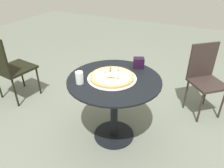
{
  "coord_description": "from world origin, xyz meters",
  "views": [
    {
      "loc": [
        -0.77,
        1.61,
        1.7
      ],
      "look_at": [
        0.03,
        -0.01,
        0.65
      ],
      "focal_mm": 34.33,
      "sensor_mm": 36.0,
      "label": 1
    }
  ],
  "objects_px": {
    "pizza_server": "(110,72)",
    "napkin_dispenser": "(139,63)",
    "drinking_cup": "(79,78)",
    "patio_chair_far": "(205,75)",
    "patio_table": "(114,95)",
    "pizza_on_tray": "(112,77)",
    "patio_chair_corner": "(8,65)"
  },
  "relations": [
    {
      "from": "pizza_server",
      "to": "napkin_dispenser",
      "type": "xyz_separation_m",
      "value": [
        -0.18,
        -0.3,
        0.0
      ]
    },
    {
      "from": "drinking_cup",
      "to": "patio_chair_far",
      "type": "height_order",
      "value": "patio_chair_far"
    },
    {
      "from": "patio_table",
      "to": "patio_chair_far",
      "type": "distance_m",
      "value": 1.19
    },
    {
      "from": "pizza_server",
      "to": "patio_chair_far",
      "type": "bearing_deg",
      "value": -133.18
    },
    {
      "from": "pizza_on_tray",
      "to": "pizza_server",
      "type": "xyz_separation_m",
      "value": [
        0.03,
        -0.03,
        0.04
      ]
    },
    {
      "from": "patio_chair_far",
      "to": "patio_chair_corner",
      "type": "height_order",
      "value": "patio_chair_corner"
    },
    {
      "from": "drinking_cup",
      "to": "patio_table",
      "type": "bearing_deg",
      "value": -139.47
    },
    {
      "from": "pizza_on_tray",
      "to": "patio_chair_far",
      "type": "xyz_separation_m",
      "value": [
        -0.79,
        -0.91,
        -0.23
      ]
    },
    {
      "from": "patio_table",
      "to": "pizza_on_tray",
      "type": "bearing_deg",
      "value": -11.84
    },
    {
      "from": "napkin_dispenser",
      "to": "patio_chair_far",
      "type": "xyz_separation_m",
      "value": [
        -0.64,
        -0.58,
        -0.27
      ]
    },
    {
      "from": "patio_chair_far",
      "to": "drinking_cup",
      "type": "bearing_deg",
      "value": 47.97
    },
    {
      "from": "patio_chair_corner",
      "to": "patio_table",
      "type": "bearing_deg",
      "value": 178.1
    },
    {
      "from": "pizza_on_tray",
      "to": "drinking_cup",
      "type": "xyz_separation_m",
      "value": [
        0.22,
        0.22,
        0.04
      ]
    },
    {
      "from": "drinking_cup",
      "to": "napkin_dispenser",
      "type": "bearing_deg",
      "value": -124.02
    },
    {
      "from": "napkin_dispenser",
      "to": "patio_table",
      "type": "bearing_deg",
      "value": 45.96
    },
    {
      "from": "pizza_on_tray",
      "to": "patio_chair_corner",
      "type": "bearing_deg",
      "value": -1.73
    },
    {
      "from": "pizza_on_tray",
      "to": "patio_chair_corner",
      "type": "distance_m",
      "value": 1.54
    },
    {
      "from": "drinking_cup",
      "to": "napkin_dispenser",
      "type": "height_order",
      "value": "drinking_cup"
    },
    {
      "from": "patio_chair_far",
      "to": "patio_chair_corner",
      "type": "distance_m",
      "value": 2.48
    },
    {
      "from": "patio_table",
      "to": "drinking_cup",
      "type": "relative_size",
      "value": 7.9
    },
    {
      "from": "drinking_cup",
      "to": "patio_chair_far",
      "type": "bearing_deg",
      "value": -132.03
    },
    {
      "from": "pizza_on_tray",
      "to": "patio_chair_corner",
      "type": "height_order",
      "value": "patio_chair_corner"
    },
    {
      "from": "drinking_cup",
      "to": "pizza_on_tray",
      "type": "bearing_deg",
      "value": -135.54
    },
    {
      "from": "pizza_on_tray",
      "to": "patio_chair_far",
      "type": "distance_m",
      "value": 1.23
    },
    {
      "from": "patio_table",
      "to": "pizza_server",
      "type": "bearing_deg",
      "value": -30.48
    },
    {
      "from": "pizza_server",
      "to": "drinking_cup",
      "type": "distance_m",
      "value": 0.31
    },
    {
      "from": "pizza_server",
      "to": "napkin_dispenser",
      "type": "distance_m",
      "value": 0.35
    },
    {
      "from": "patio_table",
      "to": "pizza_server",
      "type": "height_order",
      "value": "pizza_server"
    },
    {
      "from": "napkin_dispenser",
      "to": "patio_chair_corner",
      "type": "bearing_deg",
      "value": -14.63
    },
    {
      "from": "patio_table",
      "to": "patio_chair_corner",
      "type": "xyz_separation_m",
      "value": [
        1.55,
        -0.05,
        -0.01
      ]
    },
    {
      "from": "pizza_server",
      "to": "pizza_on_tray",
      "type": "bearing_deg",
      "value": 137.99
    },
    {
      "from": "pizza_server",
      "to": "drinking_cup",
      "type": "bearing_deg",
      "value": 52.41
    }
  ]
}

